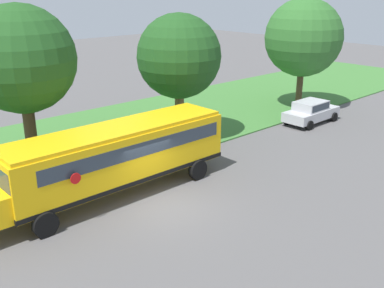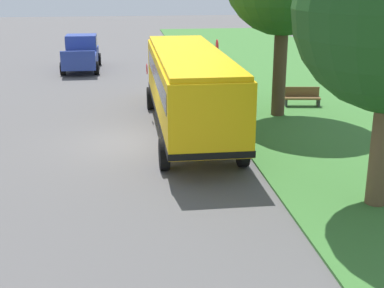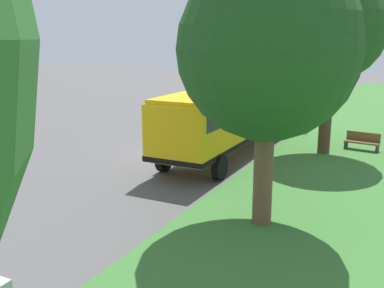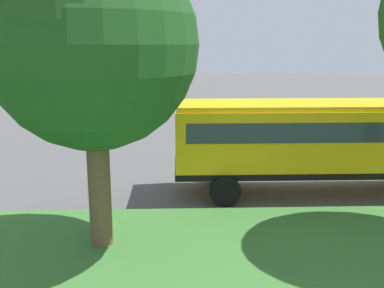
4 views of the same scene
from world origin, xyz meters
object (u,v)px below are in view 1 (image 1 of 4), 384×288
(school_bus, at_px, (113,155))
(oak_tree_roadside_mid, at_px, (178,54))
(car_silver_nearest, at_px, (311,111))
(oak_tree_far_end, at_px, (303,36))
(oak_tree_beside_bus, at_px, (20,58))

(school_bus, bearing_deg, oak_tree_roadside_mid, 119.61)
(school_bus, xyz_separation_m, car_silver_nearest, (-0.48, 16.26, -1.05))
(school_bus, distance_m, car_silver_nearest, 16.30)
(car_silver_nearest, height_order, oak_tree_roadside_mid, oak_tree_roadside_mid)
(oak_tree_roadside_mid, bearing_deg, oak_tree_far_end, 86.73)
(car_silver_nearest, height_order, oak_tree_beside_bus, oak_tree_beside_bus)
(school_bus, relative_size, oak_tree_beside_bus, 1.49)
(school_bus, bearing_deg, oak_tree_far_end, 100.55)
(school_bus, xyz_separation_m, oak_tree_far_end, (-3.58, 19.22, 3.52))
(oak_tree_roadside_mid, bearing_deg, school_bus, -60.39)
(car_silver_nearest, xyz_separation_m, oak_tree_far_end, (-3.10, 2.96, 4.56))
(school_bus, bearing_deg, car_silver_nearest, 91.68)
(school_bus, distance_m, oak_tree_far_end, 19.87)
(oak_tree_beside_bus, bearing_deg, oak_tree_far_end, 88.80)
(oak_tree_roadside_mid, distance_m, oak_tree_far_end, 11.76)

